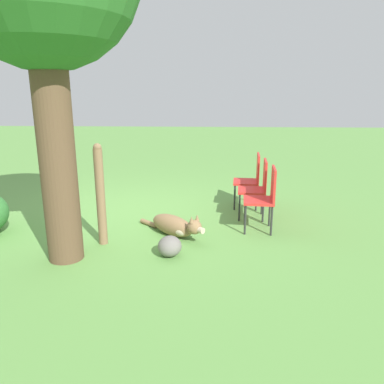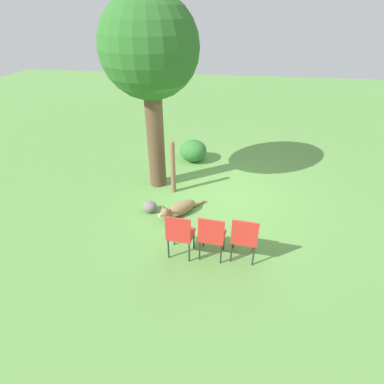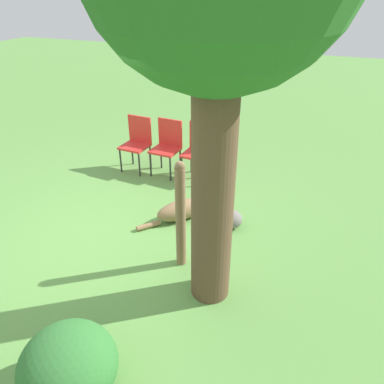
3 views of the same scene
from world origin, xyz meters
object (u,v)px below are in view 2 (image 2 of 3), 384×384
fence_post (173,167)px  red_chair_0 (244,236)px  red_chair_1 (212,235)px  red_chair_2 (180,233)px  oak_tree (150,52)px  dog (179,209)px

fence_post → red_chair_0: bearing=-141.2°
fence_post → red_chair_1: (-2.14, -1.13, -0.14)m
red_chair_0 → red_chair_2: (-0.08, 1.11, 0.00)m
fence_post → red_chair_0: 2.69m
oak_tree → red_chair_2: 3.72m
dog → red_chair_1: 1.51m
dog → fence_post: fence_post is taller
red_chair_0 → red_chair_2: 1.11m
red_chair_1 → dog: bearing=38.7°
dog → red_chair_2: bearing=53.2°
dog → red_chair_2: 1.33m
oak_tree → fence_post: oak_tree is taller
fence_post → red_chair_2: 2.25m
red_chair_0 → red_chair_2: bearing=98.7°
oak_tree → dog: oak_tree is taller
dog → fence_post: 1.11m
red_chair_1 → red_chair_2: bearing=98.7°
oak_tree → red_chair_1: size_ratio=4.53×
fence_post → red_chair_0: (-2.10, -1.68, -0.14)m
dog → fence_post: size_ratio=0.75×
fence_post → oak_tree: bearing=55.5°
oak_tree → red_chair_2: (-2.49, -1.04, -2.55)m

